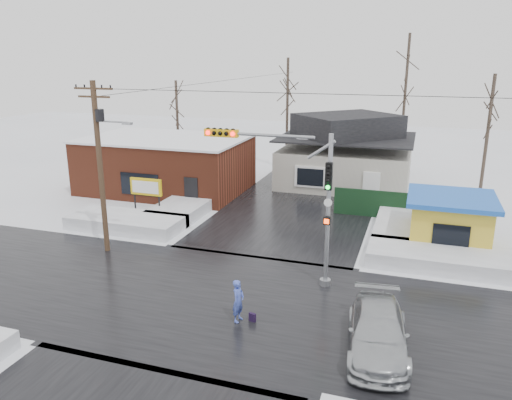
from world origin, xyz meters
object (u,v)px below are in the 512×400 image
(marquee_sign, at_px, (146,188))
(pedestrian, at_px, (238,301))
(car, at_px, (378,332))
(kiosk, at_px, (450,221))
(traffic_signal, at_px, (294,187))
(utility_pole, at_px, (101,158))

(marquee_sign, xyz_separation_m, pedestrian, (10.33, -10.76, -1.05))
(pedestrian, xyz_separation_m, car, (5.42, -0.39, -0.14))
(marquee_sign, xyz_separation_m, kiosk, (18.50, 0.50, -0.46))
(marquee_sign, height_order, kiosk, kiosk)
(marquee_sign, relative_size, car, 0.50)
(marquee_sign, relative_size, kiosk, 0.55)
(kiosk, distance_m, pedestrian, 13.93)
(traffic_signal, bearing_deg, kiosk, 44.84)
(traffic_signal, height_order, marquee_sign, traffic_signal)
(traffic_signal, xyz_separation_m, car, (4.31, -4.63, -3.80))
(kiosk, distance_m, car, 12.00)
(kiosk, xyz_separation_m, car, (-2.76, -11.65, -0.73))
(traffic_signal, xyz_separation_m, pedestrian, (-1.11, -4.24, -3.67))
(marquee_sign, bearing_deg, kiosk, 1.55)
(traffic_signal, xyz_separation_m, utility_pole, (-10.36, 0.53, 0.57))
(pedestrian, bearing_deg, marquee_sign, 51.21)
(kiosk, xyz_separation_m, pedestrian, (-8.17, -11.27, -0.59))
(marquee_sign, bearing_deg, pedestrian, -46.19)
(traffic_signal, bearing_deg, pedestrian, -104.62)
(traffic_signal, distance_m, utility_pole, 10.39)
(kiosk, relative_size, car, 0.90)
(traffic_signal, bearing_deg, marquee_sign, 150.28)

